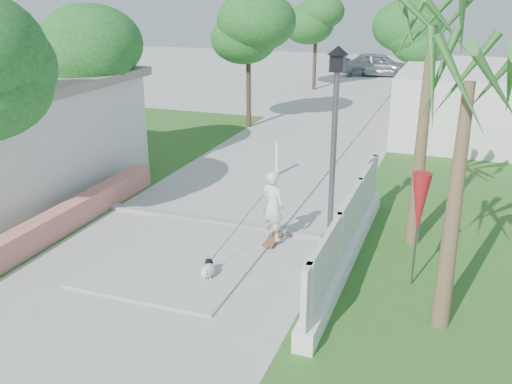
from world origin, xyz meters
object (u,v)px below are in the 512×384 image
at_px(bollard, 277,159).
at_px(parked_car, 378,65).
at_px(skateboarder, 251,219).
at_px(dog, 208,269).
at_px(patio_umbrella, 420,204).
at_px(street_lamp, 334,144).

bearing_deg(bollard, parked_car, 90.82).
relative_size(skateboarder, dog, 4.28).
xyz_separation_m(dog, parked_car, (-1.06, 28.89, 0.57)).
xyz_separation_m(bollard, parked_car, (-0.32, 22.20, 0.20)).
relative_size(skateboarder, parked_car, 0.51).
bearing_deg(bollard, patio_umbrella, -50.09).
bearing_deg(parked_car, bollard, 175.52).
xyz_separation_m(patio_umbrella, dog, (-3.86, -1.18, -1.48)).
bearing_deg(dog, skateboarder, 58.94).
relative_size(street_lamp, patio_umbrella, 1.93).
xyz_separation_m(bollard, patio_umbrella, (4.60, -5.50, 1.10)).
bearing_deg(bollard, street_lamp, -59.04).
relative_size(street_lamp, dog, 8.13).
distance_m(patio_umbrella, parked_car, 28.15).
bearing_deg(street_lamp, bollard, 120.96).
relative_size(patio_umbrella, dog, 4.21).
bearing_deg(street_lamp, dog, -131.93).
xyz_separation_m(patio_umbrella, skateboarder, (-3.48, 0.28, -0.91)).
distance_m(skateboarder, dog, 1.61).
bearing_deg(parked_car, patio_umbrella, -175.24).
distance_m(bollard, patio_umbrella, 7.25).
distance_m(street_lamp, skateboarder, 2.40).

